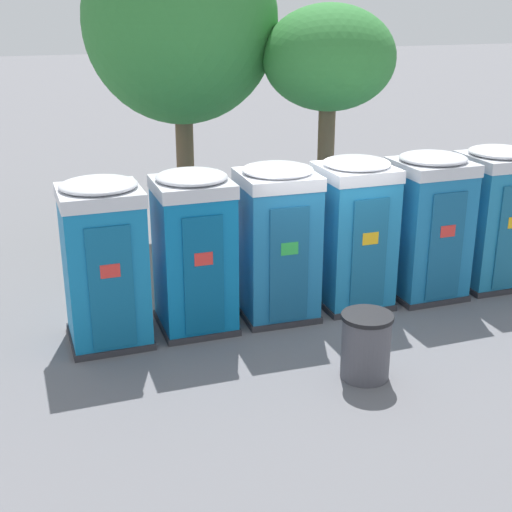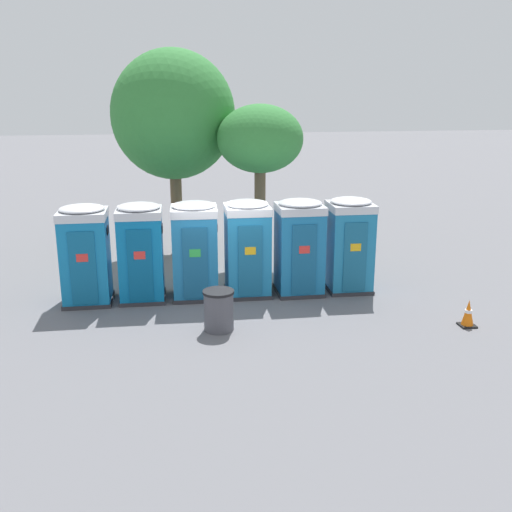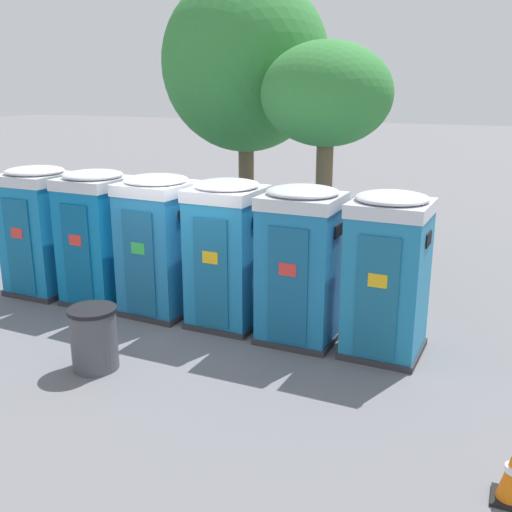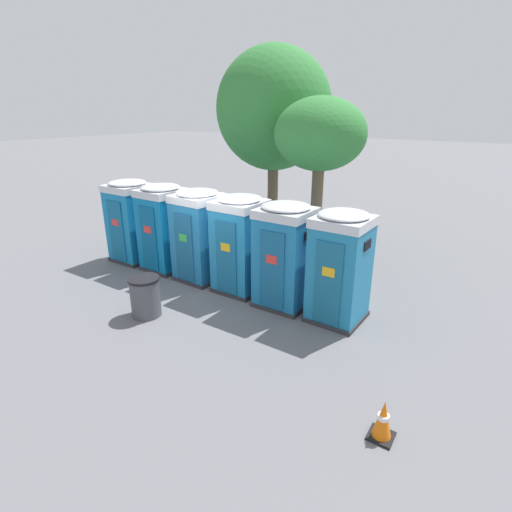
{
  "view_description": "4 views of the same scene",
  "coord_description": "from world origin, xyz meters",
  "px_view_note": "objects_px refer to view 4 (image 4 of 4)",
  "views": [
    {
      "loc": [
        -4.77,
        -9.87,
        4.96
      ],
      "look_at": [
        -1.04,
        0.19,
        1.07
      ],
      "focal_mm": 50.0,
      "sensor_mm": 36.0,
      "label": 1
    },
    {
      "loc": [
        -1.51,
        -14.86,
        5.31
      ],
      "look_at": [
        0.92,
        0.15,
        1.05
      ],
      "focal_mm": 42.0,
      "sensor_mm": 36.0,
      "label": 2
    },
    {
      "loc": [
        5.12,
        -8.62,
        4.03
      ],
      "look_at": [
        1.24,
        0.14,
        1.3
      ],
      "focal_mm": 42.0,
      "sensor_mm": 36.0,
      "label": 3
    },
    {
      "loc": [
        6.36,
        -7.73,
        4.52
      ],
      "look_at": [
        1.2,
        0.15,
        1.05
      ],
      "focal_mm": 28.0,
      "sensor_mm": 36.0,
      "label": 4
    }
  ],
  "objects_px": {
    "street_tree_0": "(320,136)",
    "street_tree_1": "(274,110)",
    "portapotty_4": "(285,255)",
    "trash_can": "(145,296)",
    "portapotty_0": "(131,220)",
    "portapotty_5": "(340,266)",
    "portapotty_3": "(240,244)",
    "portapotty_1": "(164,227)",
    "traffic_cone": "(383,420)",
    "portapotty_2": "(199,235)"
  },
  "relations": [
    {
      "from": "portapotty_4",
      "to": "traffic_cone",
      "type": "distance_m",
      "value": 4.55
    },
    {
      "from": "portapotty_0",
      "to": "street_tree_0",
      "type": "relative_size",
      "value": 0.52
    },
    {
      "from": "portapotty_1",
      "to": "trash_can",
      "type": "xyz_separation_m",
      "value": [
        1.75,
        -2.38,
        -0.81
      ]
    },
    {
      "from": "portapotty_3",
      "to": "street_tree_1",
      "type": "relative_size",
      "value": 0.39
    },
    {
      "from": "portapotty_5",
      "to": "traffic_cone",
      "type": "distance_m",
      "value": 3.68
    },
    {
      "from": "portapotty_2",
      "to": "portapotty_3",
      "type": "height_order",
      "value": "same"
    },
    {
      "from": "portapotty_2",
      "to": "trash_can",
      "type": "bearing_deg",
      "value": -81.1
    },
    {
      "from": "portapotty_5",
      "to": "trash_can",
      "type": "relative_size",
      "value": 2.7
    },
    {
      "from": "street_tree_0",
      "to": "traffic_cone",
      "type": "height_order",
      "value": "street_tree_0"
    },
    {
      "from": "portapotty_1",
      "to": "street_tree_0",
      "type": "height_order",
      "value": "street_tree_0"
    },
    {
      "from": "portapotty_3",
      "to": "portapotty_0",
      "type": "bearing_deg",
      "value": 179.92
    },
    {
      "from": "portapotty_3",
      "to": "portapotty_5",
      "type": "relative_size",
      "value": 1.0
    },
    {
      "from": "trash_can",
      "to": "portapotty_2",
      "type": "bearing_deg",
      "value": 98.9
    },
    {
      "from": "portapotty_3",
      "to": "street_tree_0",
      "type": "relative_size",
      "value": 0.52
    },
    {
      "from": "portapotty_4",
      "to": "street_tree_1",
      "type": "height_order",
      "value": "street_tree_1"
    },
    {
      "from": "portapotty_1",
      "to": "trash_can",
      "type": "distance_m",
      "value": 3.06
    },
    {
      "from": "portapotty_5",
      "to": "street_tree_1",
      "type": "relative_size",
      "value": 0.39
    },
    {
      "from": "portapotty_0",
      "to": "street_tree_0",
      "type": "xyz_separation_m",
      "value": [
        4.94,
        2.79,
        2.53
      ]
    },
    {
      "from": "portapotty_0",
      "to": "portapotty_2",
      "type": "height_order",
      "value": "same"
    },
    {
      "from": "traffic_cone",
      "to": "portapotty_2",
      "type": "bearing_deg",
      "value": 153.19
    },
    {
      "from": "portapotty_3",
      "to": "street_tree_0",
      "type": "xyz_separation_m",
      "value": [
        0.81,
        2.8,
        2.53
      ]
    },
    {
      "from": "street_tree_0",
      "to": "trash_can",
      "type": "xyz_separation_m",
      "value": [
        -1.81,
        -5.16,
        -3.34
      ]
    },
    {
      "from": "portapotty_2",
      "to": "portapotty_5",
      "type": "bearing_deg",
      "value": -1.22
    },
    {
      "from": "portapotty_0",
      "to": "portapotty_3",
      "type": "xyz_separation_m",
      "value": [
        4.13,
        -0.01,
        0.0
      ]
    },
    {
      "from": "portapotty_4",
      "to": "portapotty_3",
      "type": "bearing_deg",
      "value": 175.61
    },
    {
      "from": "street_tree_0",
      "to": "street_tree_1",
      "type": "bearing_deg",
      "value": 146.64
    },
    {
      "from": "portapotty_0",
      "to": "portapotty_3",
      "type": "bearing_deg",
      "value": -0.08
    },
    {
      "from": "portapotty_2",
      "to": "street_tree_1",
      "type": "xyz_separation_m",
      "value": [
        -0.31,
        4.44,
        3.22
      ]
    },
    {
      "from": "portapotty_1",
      "to": "portapotty_5",
      "type": "xyz_separation_m",
      "value": [
        5.51,
        -0.11,
        -0.0
      ]
    },
    {
      "from": "portapotty_1",
      "to": "portapotty_5",
      "type": "relative_size",
      "value": 1.0
    },
    {
      "from": "portapotty_0",
      "to": "portapotty_5",
      "type": "bearing_deg",
      "value": -0.78
    },
    {
      "from": "portapotty_0",
      "to": "street_tree_0",
      "type": "bearing_deg",
      "value": 29.5
    },
    {
      "from": "portapotty_1",
      "to": "street_tree_1",
      "type": "relative_size",
      "value": 0.39
    },
    {
      "from": "portapotty_0",
      "to": "street_tree_0",
      "type": "distance_m",
      "value": 6.21
    },
    {
      "from": "portapotty_0",
      "to": "portapotty_5",
      "type": "relative_size",
      "value": 1.0
    },
    {
      "from": "portapotty_4",
      "to": "street_tree_0",
      "type": "height_order",
      "value": "street_tree_0"
    },
    {
      "from": "portapotty_0",
      "to": "street_tree_1",
      "type": "height_order",
      "value": "street_tree_1"
    },
    {
      "from": "portapotty_3",
      "to": "trash_can",
      "type": "distance_m",
      "value": 2.69
    },
    {
      "from": "street_tree_0",
      "to": "portapotty_2",
      "type": "bearing_deg",
      "value": -127.95
    },
    {
      "from": "portapotty_3",
      "to": "portapotty_4",
      "type": "relative_size",
      "value": 1.0
    },
    {
      "from": "street_tree_0",
      "to": "portapotty_5",
      "type": "bearing_deg",
      "value": -56.0
    },
    {
      "from": "portapotty_2",
      "to": "street_tree_0",
      "type": "height_order",
      "value": "street_tree_0"
    },
    {
      "from": "portapotty_1",
      "to": "street_tree_0",
      "type": "distance_m",
      "value": 5.18
    },
    {
      "from": "portapotty_0",
      "to": "portapotty_5",
      "type": "height_order",
      "value": "same"
    },
    {
      "from": "trash_can",
      "to": "traffic_cone",
      "type": "relative_size",
      "value": 1.47
    },
    {
      "from": "portapotty_1",
      "to": "street_tree_0",
      "type": "bearing_deg",
      "value": 37.98
    },
    {
      "from": "portapotty_2",
      "to": "traffic_cone",
      "type": "bearing_deg",
      "value": -26.81
    },
    {
      "from": "trash_can",
      "to": "traffic_cone",
      "type": "height_order",
      "value": "trash_can"
    },
    {
      "from": "traffic_cone",
      "to": "trash_can",
      "type": "bearing_deg",
      "value": 172.94
    },
    {
      "from": "portapotty_4",
      "to": "trash_can",
      "type": "bearing_deg",
      "value": -136.59
    }
  ]
}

